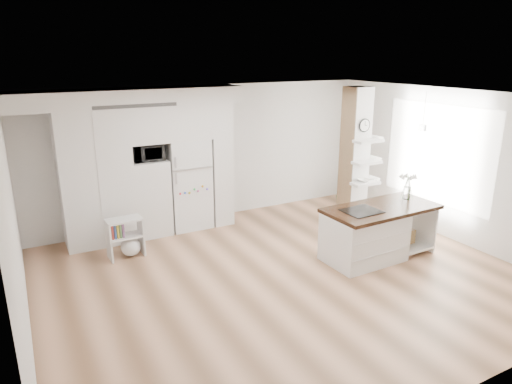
{
  "coord_description": "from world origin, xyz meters",
  "views": [
    {
      "loc": [
        -3.35,
        -5.38,
        3.28
      ],
      "look_at": [
        0.01,
        0.9,
        1.11
      ],
      "focal_mm": 32.0,
      "sensor_mm": 36.0,
      "label": 1
    }
  ],
  "objects_px": {
    "bookshelf": "(127,240)",
    "kitchen_island": "(370,233)",
    "refrigerator": "(188,183)",
    "floor_plant_a": "(412,224)"
  },
  "relations": [
    {
      "from": "refrigerator",
      "to": "kitchen_island",
      "type": "height_order",
      "value": "refrigerator"
    },
    {
      "from": "refrigerator",
      "to": "floor_plant_a",
      "type": "height_order",
      "value": "refrigerator"
    },
    {
      "from": "bookshelf",
      "to": "floor_plant_a",
      "type": "distance_m",
      "value": 5.17
    },
    {
      "from": "bookshelf",
      "to": "kitchen_island",
      "type": "bearing_deg",
      "value": -32.45
    },
    {
      "from": "refrigerator",
      "to": "floor_plant_a",
      "type": "distance_m",
      "value": 4.32
    },
    {
      "from": "refrigerator",
      "to": "kitchen_island",
      "type": "bearing_deg",
      "value": -53.16
    },
    {
      "from": "refrigerator",
      "to": "bookshelf",
      "type": "height_order",
      "value": "refrigerator"
    },
    {
      "from": "floor_plant_a",
      "to": "refrigerator",
      "type": "bearing_deg",
      "value": 145.6
    },
    {
      "from": "refrigerator",
      "to": "kitchen_island",
      "type": "distance_m",
      "value": 3.54
    },
    {
      "from": "kitchen_island",
      "to": "floor_plant_a",
      "type": "bearing_deg",
      "value": 14.02
    }
  ]
}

